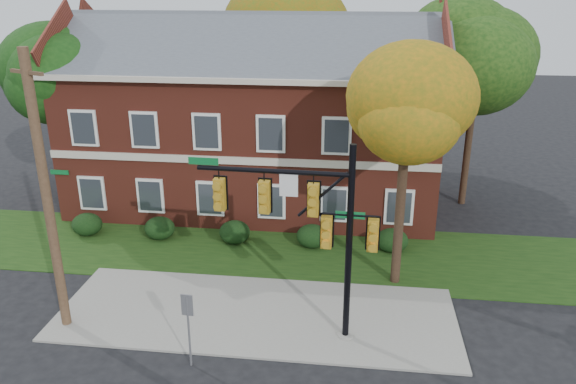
# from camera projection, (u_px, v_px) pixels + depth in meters

# --- Properties ---
(ground) EXTENTS (120.00, 120.00, 0.00)m
(ground) POSITION_uv_depth(u_px,v_px,m) (251.00, 331.00, 18.97)
(ground) COLOR black
(ground) RESTS_ON ground
(sidewalk) EXTENTS (14.00, 5.00, 0.08)m
(sidewalk) POSITION_uv_depth(u_px,v_px,m) (256.00, 314.00, 19.89)
(sidewalk) COLOR gray
(sidewalk) RESTS_ON ground
(grass_strip) EXTENTS (30.00, 6.00, 0.04)m
(grass_strip) POSITION_uv_depth(u_px,v_px,m) (276.00, 252.00, 24.54)
(grass_strip) COLOR #193811
(grass_strip) RESTS_ON ground
(apartment_building) EXTENTS (18.80, 8.80, 9.74)m
(apartment_building) POSITION_uv_depth(u_px,v_px,m) (254.00, 110.00, 28.57)
(apartment_building) COLOR maroon
(apartment_building) RESTS_ON ground
(hedge_far_left) EXTENTS (1.40, 1.26, 1.05)m
(hedge_far_left) POSITION_uv_depth(u_px,v_px,m) (87.00, 224.00, 26.06)
(hedge_far_left) COLOR black
(hedge_far_left) RESTS_ON ground
(hedge_left) EXTENTS (1.40, 1.26, 1.05)m
(hedge_left) POSITION_uv_depth(u_px,v_px,m) (160.00, 228.00, 25.65)
(hedge_left) COLOR black
(hedge_left) RESTS_ON ground
(hedge_center) EXTENTS (1.40, 1.26, 1.05)m
(hedge_center) POSITION_uv_depth(u_px,v_px,m) (235.00, 232.00, 25.25)
(hedge_center) COLOR black
(hedge_center) RESTS_ON ground
(hedge_right) EXTENTS (1.40, 1.26, 1.05)m
(hedge_right) POSITION_uv_depth(u_px,v_px,m) (312.00, 236.00, 24.84)
(hedge_right) COLOR black
(hedge_right) RESTS_ON ground
(hedge_far_right) EXTENTS (1.40, 1.26, 1.05)m
(hedge_far_right) POSITION_uv_depth(u_px,v_px,m) (392.00, 240.00, 24.44)
(hedge_far_right) COLOR black
(hedge_far_right) RESTS_ON ground
(tree_near_right) EXTENTS (4.50, 4.25, 8.58)m
(tree_near_right) POSITION_uv_depth(u_px,v_px,m) (414.00, 116.00, 19.63)
(tree_near_right) COLOR black
(tree_near_right) RESTS_ON ground
(tree_left_rear) EXTENTS (5.40, 5.10, 8.88)m
(tree_left_rear) POSITION_uv_depth(u_px,v_px,m) (58.00, 76.00, 28.07)
(tree_left_rear) COLOR black
(tree_left_rear) RESTS_ON ground
(tree_right_rear) EXTENTS (6.30, 5.95, 10.62)m
(tree_right_rear) POSITION_uv_depth(u_px,v_px,m) (487.00, 48.00, 26.97)
(tree_right_rear) COLOR black
(tree_right_rear) RESTS_ON ground
(tree_far_rear) EXTENTS (6.84, 6.46, 11.52)m
(tree_far_rear) POSITION_uv_depth(u_px,v_px,m) (297.00, 21.00, 34.36)
(tree_far_rear) COLOR black
(tree_far_rear) RESTS_ON ground
(traffic_signal) EXTENTS (5.96, 0.57, 6.65)m
(traffic_signal) POSITION_uv_depth(u_px,v_px,m) (311.00, 221.00, 17.34)
(traffic_signal) COLOR gray
(traffic_signal) RESTS_ON ground
(utility_pole) EXTENTS (1.36, 0.71, 9.34)m
(utility_pole) POSITION_uv_depth(u_px,v_px,m) (47.00, 197.00, 17.66)
(utility_pole) COLOR #493322
(utility_pole) RESTS_ON ground
(sign_post) EXTENTS (0.36, 0.07, 2.49)m
(sign_post) POSITION_uv_depth(u_px,v_px,m) (188.00, 318.00, 16.70)
(sign_post) COLOR slate
(sign_post) RESTS_ON ground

